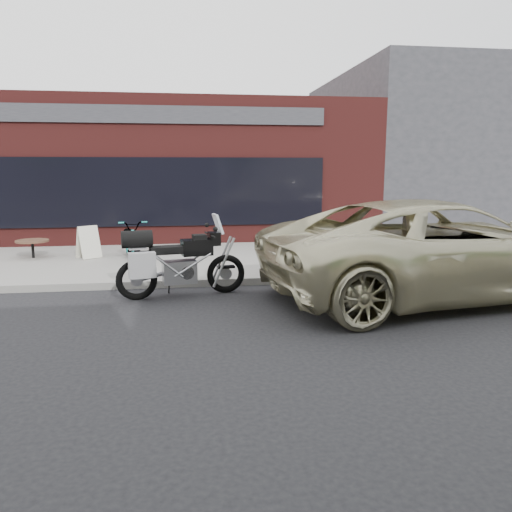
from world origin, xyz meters
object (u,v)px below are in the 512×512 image
Objects in this scene: bicycle_front at (131,240)px; cafe_table at (32,241)px; motorcycle at (174,262)px; minivan at (438,249)px; sandwich_sign at (88,242)px.

cafe_table is at bearing 153.54° from bicycle_front.
bicycle_front is 2.57m from cafe_table.
motorcycle is 4.93m from minivan.
motorcycle reaches higher than cafe_table.
cafe_table is at bearing 137.80° from sandwich_sign.
minivan reaches higher than motorcycle.
sandwich_sign is at bearing 50.14° from minivan.
bicycle_front is at bearing -13.45° from cafe_table.
cafe_table is at bearing 122.42° from motorcycle.
bicycle_front is at bearing 98.18° from motorcycle.
sandwich_sign is 1.02× the size of cafe_table.
minivan is 3.44× the size of bicycle_front.
bicycle_front is at bearing 48.43° from minivan.
minivan is 8.13× the size of sandwich_sign.
minivan is (4.88, -0.67, 0.25)m from motorcycle.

